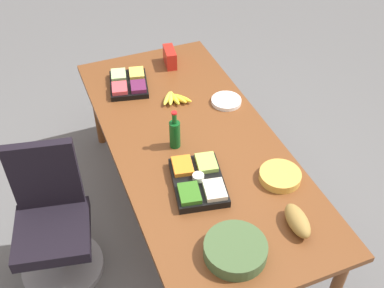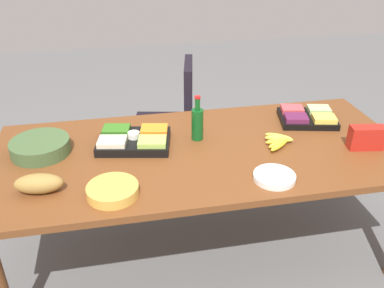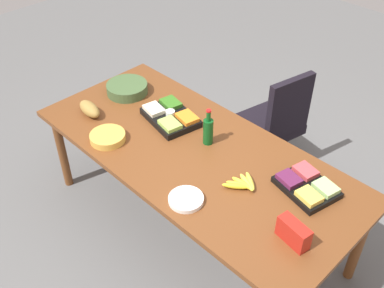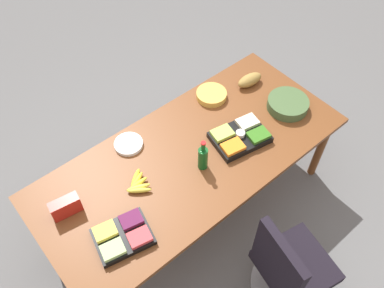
{
  "view_description": "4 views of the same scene",
  "coord_description": "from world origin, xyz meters",
  "px_view_note": "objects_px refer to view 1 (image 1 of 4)",
  "views": [
    {
      "loc": [
        2.2,
        -0.89,
        2.88
      ],
      "look_at": [
        0.1,
        -0.05,
        0.85
      ],
      "focal_mm": 44.28,
      "sensor_mm": 36.0,
      "label": 1
    },
    {
      "loc": [
        0.46,
        2.05,
        1.98
      ],
      "look_at": [
        0.06,
        0.02,
        0.83
      ],
      "focal_mm": 38.46,
      "sensor_mm": 36.0,
      "label": 2
    },
    {
      "loc": [
        -1.72,
        1.73,
        2.82
      ],
      "look_at": [
        0.0,
        0.03,
        0.85
      ],
      "focal_mm": 42.65,
      "sensor_mm": 36.0,
      "label": 3
    },
    {
      "loc": [
        -1.16,
        -1.39,
        3.22
      ],
      "look_at": [
        0.03,
        0.02,
        0.87
      ],
      "focal_mm": 37.92,
      "sensor_mm": 36.0,
      "label": 4
    }
  ],
  "objects_px": {
    "wine_bottle": "(175,133)",
    "chip_bag_red": "(170,57)",
    "paper_plate_stack": "(226,101)",
    "veggie_tray": "(198,181)",
    "bread_loaf": "(297,221)",
    "office_chair": "(54,229)",
    "banana_bunch": "(174,98)",
    "chip_bowl": "(280,176)",
    "conference_table": "(194,148)",
    "salad_bowl": "(235,250)",
    "fruit_platter": "(129,83)"
  },
  "relations": [
    {
      "from": "wine_bottle",
      "to": "chip_bag_red",
      "type": "relative_size",
      "value": 1.41
    },
    {
      "from": "veggie_tray",
      "to": "banana_bunch",
      "type": "distance_m",
      "value": 0.87
    },
    {
      "from": "fruit_platter",
      "to": "chip_bowl",
      "type": "relative_size",
      "value": 1.61
    },
    {
      "from": "conference_table",
      "to": "paper_plate_stack",
      "type": "relative_size",
      "value": 11.0
    },
    {
      "from": "chip_bowl",
      "to": "paper_plate_stack",
      "type": "height_order",
      "value": "chip_bowl"
    },
    {
      "from": "wine_bottle",
      "to": "office_chair",
      "type": "bearing_deg",
      "value": -86.18
    },
    {
      "from": "conference_table",
      "to": "bread_loaf",
      "type": "xyz_separation_m",
      "value": [
        0.88,
        0.26,
        0.12
      ]
    },
    {
      "from": "banana_bunch",
      "to": "fruit_platter",
      "type": "bearing_deg",
      "value": -138.92
    },
    {
      "from": "veggie_tray",
      "to": "paper_plate_stack",
      "type": "bearing_deg",
      "value": 143.77
    },
    {
      "from": "veggie_tray",
      "to": "chip_bowl",
      "type": "xyz_separation_m",
      "value": [
        0.14,
        0.48,
        -0.01
      ]
    },
    {
      "from": "wine_bottle",
      "to": "paper_plate_stack",
      "type": "xyz_separation_m",
      "value": [
        -0.3,
        0.51,
        -0.09
      ]
    },
    {
      "from": "office_chair",
      "to": "bread_loaf",
      "type": "relative_size",
      "value": 4.09
    },
    {
      "from": "conference_table",
      "to": "banana_bunch",
      "type": "bearing_deg",
      "value": 175.85
    },
    {
      "from": "conference_table",
      "to": "veggie_tray",
      "type": "xyz_separation_m",
      "value": [
        0.39,
        -0.13,
        0.1
      ]
    },
    {
      "from": "office_chair",
      "to": "veggie_tray",
      "type": "height_order",
      "value": "office_chair"
    },
    {
      "from": "wine_bottle",
      "to": "chip_bag_red",
      "type": "height_order",
      "value": "wine_bottle"
    },
    {
      "from": "fruit_platter",
      "to": "salad_bowl",
      "type": "distance_m",
      "value": 1.69
    },
    {
      "from": "conference_table",
      "to": "chip_bowl",
      "type": "bearing_deg",
      "value": 34.32
    },
    {
      "from": "banana_bunch",
      "to": "paper_plate_stack",
      "type": "relative_size",
      "value": 1.05
    },
    {
      "from": "chip_bowl",
      "to": "banana_bunch",
      "type": "relative_size",
      "value": 1.11
    },
    {
      "from": "office_chair",
      "to": "bread_loaf",
      "type": "bearing_deg",
      "value": 57.16
    },
    {
      "from": "wine_bottle",
      "to": "chip_bag_red",
      "type": "bearing_deg",
      "value": 162.19
    },
    {
      "from": "conference_table",
      "to": "salad_bowl",
      "type": "distance_m",
      "value": 0.94
    },
    {
      "from": "conference_table",
      "to": "paper_plate_stack",
      "type": "xyz_separation_m",
      "value": [
        -0.3,
        0.38,
        0.08
      ]
    },
    {
      "from": "veggie_tray",
      "to": "fruit_platter",
      "type": "relative_size",
      "value": 1.14
    },
    {
      "from": "office_chair",
      "to": "salad_bowl",
      "type": "distance_m",
      "value": 1.31
    },
    {
      "from": "office_chair",
      "to": "chip_bag_red",
      "type": "xyz_separation_m",
      "value": [
        -1.0,
        1.19,
        0.48
      ]
    },
    {
      "from": "chip_bowl",
      "to": "paper_plate_stack",
      "type": "xyz_separation_m",
      "value": [
        -0.83,
        0.02,
        -0.01
      ]
    },
    {
      "from": "veggie_tray",
      "to": "fruit_platter",
      "type": "xyz_separation_m",
      "value": [
        -1.15,
        -0.1,
        -0.0
      ]
    },
    {
      "from": "veggie_tray",
      "to": "bread_loaf",
      "type": "distance_m",
      "value": 0.63
    },
    {
      "from": "veggie_tray",
      "to": "chip_bag_red",
      "type": "height_order",
      "value": "chip_bag_red"
    },
    {
      "from": "bread_loaf",
      "to": "chip_bowl",
      "type": "bearing_deg",
      "value": 164.99
    },
    {
      "from": "paper_plate_stack",
      "to": "bread_loaf",
      "type": "bearing_deg",
      "value": -5.64
    },
    {
      "from": "veggie_tray",
      "to": "chip_bowl",
      "type": "height_order",
      "value": "veggie_tray"
    },
    {
      "from": "conference_table",
      "to": "chip_bowl",
      "type": "height_order",
      "value": "chip_bowl"
    },
    {
      "from": "salad_bowl",
      "to": "paper_plate_stack",
      "type": "relative_size",
      "value": 1.53
    },
    {
      "from": "office_chair",
      "to": "conference_table",
      "type": "bearing_deg",
      "value": 93.09
    },
    {
      "from": "bread_loaf",
      "to": "paper_plate_stack",
      "type": "distance_m",
      "value": 1.19
    },
    {
      "from": "chip_bowl",
      "to": "chip_bag_red",
      "type": "distance_m",
      "value": 1.48
    },
    {
      "from": "conference_table",
      "to": "office_chair",
      "type": "distance_m",
      "value": 1.07
    },
    {
      "from": "paper_plate_stack",
      "to": "chip_bag_red",
      "type": "distance_m",
      "value": 0.68
    },
    {
      "from": "wine_bottle",
      "to": "salad_bowl",
      "type": "distance_m",
      "value": 0.93
    },
    {
      "from": "bread_loaf",
      "to": "chip_bowl",
      "type": "distance_m",
      "value": 0.37
    },
    {
      "from": "paper_plate_stack",
      "to": "veggie_tray",
      "type": "bearing_deg",
      "value": -36.23
    },
    {
      "from": "office_chair",
      "to": "banana_bunch",
      "type": "bearing_deg",
      "value": 116.37
    },
    {
      "from": "salad_bowl",
      "to": "chip_bowl",
      "type": "bearing_deg",
      "value": 128.85
    },
    {
      "from": "office_chair",
      "to": "paper_plate_stack",
      "type": "distance_m",
      "value": 1.5
    },
    {
      "from": "banana_bunch",
      "to": "bread_loaf",
      "type": "bearing_deg",
      "value": 9.68
    },
    {
      "from": "wine_bottle",
      "to": "fruit_platter",
      "type": "relative_size",
      "value": 0.68
    },
    {
      "from": "chip_bag_red",
      "to": "bread_loaf",
      "type": "bearing_deg",
      "value": 2.9
    }
  ]
}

